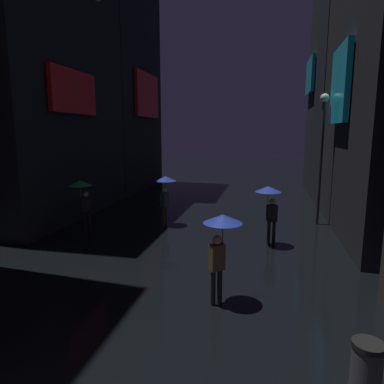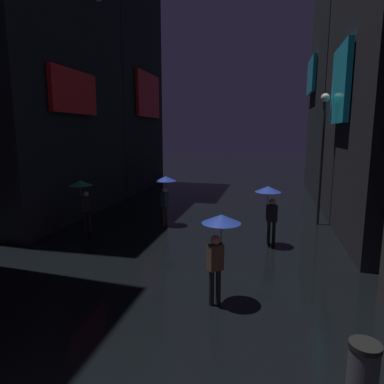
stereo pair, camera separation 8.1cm
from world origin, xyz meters
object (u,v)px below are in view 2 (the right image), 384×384
at_px(pedestrian_foreground_left_blue, 219,234).
at_px(streetlamp_right_far, 322,144).
at_px(pedestrian_midstreet_centre_blue, 165,187).
at_px(pedestrian_near_crossing_green, 82,192).
at_px(pedestrian_foreground_right_blue, 269,199).
at_px(trash_bin, 363,372).

xyz_separation_m(pedestrian_foreground_left_blue, streetlamp_right_far, (3.21, 7.84, 1.79)).
xyz_separation_m(pedestrian_midstreet_centre_blue, pedestrian_near_crossing_green, (-2.81, -1.84, 0.00)).
relative_size(pedestrian_foreground_right_blue, trash_bin, 2.28).
height_order(pedestrian_foreground_left_blue, streetlamp_right_far, streetlamp_right_far).
bearing_deg(pedestrian_midstreet_centre_blue, pedestrian_foreground_right_blue, -22.02).
relative_size(pedestrian_foreground_left_blue, pedestrian_near_crossing_green, 1.00).
distance_m(pedestrian_midstreet_centre_blue, trash_bin, 10.51).
bearing_deg(pedestrian_foreground_left_blue, pedestrian_near_crossing_green, 143.66).
relative_size(pedestrian_foreground_right_blue, pedestrian_near_crossing_green, 1.00).
xyz_separation_m(pedestrian_near_crossing_green, trash_bin, (8.51, -6.91, -1.20)).
bearing_deg(trash_bin, pedestrian_midstreet_centre_blue, 123.10).
xyz_separation_m(pedestrian_midstreet_centre_blue, streetlamp_right_far, (6.40, 1.58, 1.79)).
bearing_deg(pedestrian_foreground_right_blue, streetlamp_right_far, 57.71).
bearing_deg(pedestrian_foreground_left_blue, pedestrian_midstreet_centre_blue, 117.04).
distance_m(pedestrian_foreground_right_blue, streetlamp_right_far, 4.32).
distance_m(pedestrian_foreground_left_blue, pedestrian_near_crossing_green, 7.45).
relative_size(pedestrian_foreground_left_blue, pedestrian_foreground_right_blue, 1.00).
xyz_separation_m(pedestrian_foreground_left_blue, pedestrian_near_crossing_green, (-6.00, 4.42, 0.00)).
xyz_separation_m(pedestrian_foreground_right_blue, trash_bin, (1.40, -7.01, -1.20)).
distance_m(pedestrian_midstreet_centre_blue, pedestrian_foreground_left_blue, 7.02).
distance_m(streetlamp_right_far, trash_bin, 10.78).
bearing_deg(pedestrian_foreground_right_blue, pedestrian_near_crossing_green, -179.22).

